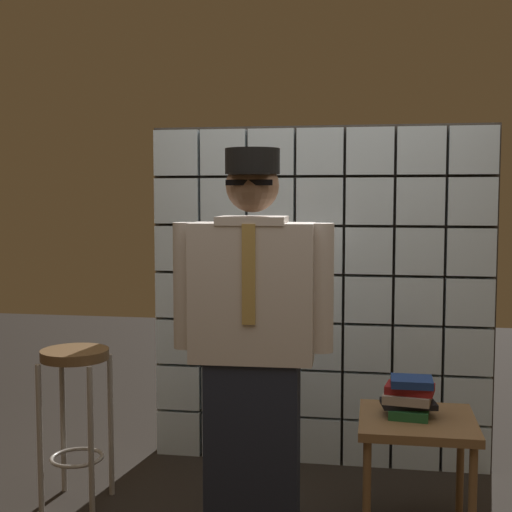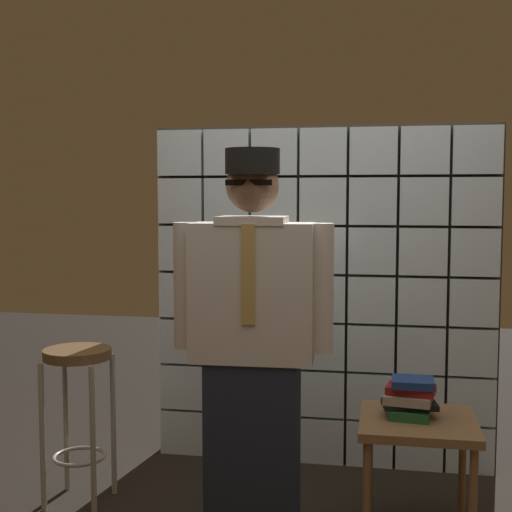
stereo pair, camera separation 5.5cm
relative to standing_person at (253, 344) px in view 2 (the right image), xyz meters
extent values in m
cube|color=silver|center=(-0.63, 1.08, -0.79)|extent=(0.26, 0.08, 0.26)
cube|color=silver|center=(-0.35, 1.08, -0.79)|extent=(0.26, 0.08, 0.26)
cube|color=silver|center=(-0.07, 1.08, -0.79)|extent=(0.26, 0.08, 0.26)
cube|color=silver|center=(0.21, 1.08, -0.79)|extent=(0.26, 0.08, 0.26)
cube|color=silver|center=(0.49, 1.08, -0.79)|extent=(0.26, 0.08, 0.26)
cube|color=silver|center=(0.77, 1.08, -0.79)|extent=(0.26, 0.08, 0.26)
cube|color=silver|center=(1.05, 1.08, -0.79)|extent=(0.26, 0.08, 0.26)
cube|color=silver|center=(-0.63, 1.08, -0.51)|extent=(0.26, 0.08, 0.26)
cube|color=silver|center=(-0.35, 1.08, -0.51)|extent=(0.26, 0.08, 0.26)
cube|color=silver|center=(-0.07, 1.08, -0.51)|extent=(0.26, 0.08, 0.26)
cube|color=silver|center=(0.21, 1.08, -0.51)|extent=(0.26, 0.08, 0.26)
cube|color=silver|center=(0.49, 1.08, -0.51)|extent=(0.26, 0.08, 0.26)
cube|color=silver|center=(0.77, 1.08, -0.51)|extent=(0.26, 0.08, 0.26)
cube|color=silver|center=(1.05, 1.08, -0.51)|extent=(0.26, 0.08, 0.26)
cube|color=silver|center=(-0.63, 1.08, -0.23)|extent=(0.26, 0.08, 0.26)
cube|color=silver|center=(-0.35, 1.08, -0.23)|extent=(0.26, 0.08, 0.26)
cube|color=silver|center=(-0.07, 1.08, -0.23)|extent=(0.26, 0.08, 0.26)
cube|color=silver|center=(0.21, 1.08, -0.23)|extent=(0.26, 0.08, 0.26)
cube|color=silver|center=(0.49, 1.08, -0.23)|extent=(0.26, 0.08, 0.26)
cube|color=silver|center=(0.77, 1.08, -0.23)|extent=(0.26, 0.08, 0.26)
cube|color=silver|center=(1.05, 1.08, -0.23)|extent=(0.26, 0.08, 0.26)
cube|color=silver|center=(-0.63, 1.08, 0.05)|extent=(0.26, 0.08, 0.26)
cube|color=silver|center=(-0.35, 1.08, 0.05)|extent=(0.26, 0.08, 0.26)
cube|color=silver|center=(-0.07, 1.08, 0.05)|extent=(0.26, 0.08, 0.26)
cube|color=silver|center=(0.21, 1.08, 0.05)|extent=(0.26, 0.08, 0.26)
cube|color=silver|center=(0.49, 1.08, 0.05)|extent=(0.26, 0.08, 0.26)
cube|color=silver|center=(0.77, 1.08, 0.05)|extent=(0.26, 0.08, 0.26)
cube|color=silver|center=(1.05, 1.08, 0.05)|extent=(0.26, 0.08, 0.26)
cube|color=silver|center=(-0.63, 1.08, 0.33)|extent=(0.26, 0.08, 0.26)
cube|color=silver|center=(-0.35, 1.08, 0.33)|extent=(0.26, 0.08, 0.26)
cube|color=silver|center=(-0.07, 1.08, 0.33)|extent=(0.26, 0.08, 0.26)
cube|color=silver|center=(0.21, 1.08, 0.33)|extent=(0.26, 0.08, 0.26)
cube|color=silver|center=(0.49, 1.08, 0.33)|extent=(0.26, 0.08, 0.26)
cube|color=silver|center=(0.77, 1.08, 0.33)|extent=(0.26, 0.08, 0.26)
cube|color=silver|center=(1.05, 1.08, 0.33)|extent=(0.26, 0.08, 0.26)
cube|color=silver|center=(-0.63, 1.08, 0.61)|extent=(0.26, 0.08, 0.26)
cube|color=silver|center=(-0.35, 1.08, 0.61)|extent=(0.26, 0.08, 0.26)
cube|color=silver|center=(-0.07, 1.08, 0.61)|extent=(0.26, 0.08, 0.26)
cube|color=silver|center=(0.21, 1.08, 0.61)|extent=(0.26, 0.08, 0.26)
cube|color=silver|center=(0.49, 1.08, 0.61)|extent=(0.26, 0.08, 0.26)
cube|color=silver|center=(0.77, 1.08, 0.61)|extent=(0.26, 0.08, 0.26)
cube|color=silver|center=(1.05, 1.08, 0.61)|extent=(0.26, 0.08, 0.26)
cube|color=silver|center=(-0.63, 1.08, 0.89)|extent=(0.26, 0.08, 0.26)
cube|color=silver|center=(-0.35, 1.08, 0.89)|extent=(0.26, 0.08, 0.26)
cube|color=silver|center=(-0.07, 1.08, 0.89)|extent=(0.26, 0.08, 0.26)
cube|color=silver|center=(0.21, 1.08, 0.89)|extent=(0.26, 0.08, 0.26)
cube|color=silver|center=(0.49, 1.08, 0.89)|extent=(0.26, 0.08, 0.26)
cube|color=silver|center=(0.77, 1.08, 0.89)|extent=(0.26, 0.08, 0.26)
cube|color=silver|center=(1.05, 1.08, 0.89)|extent=(0.26, 0.08, 0.26)
cube|color=#38332D|center=(0.21, 1.13, 0.05)|extent=(1.99, 0.02, 1.99)
cube|color=#1E2333|center=(0.00, 0.00, -0.50)|extent=(0.41, 0.22, 0.85)
cube|color=silver|center=(0.00, 0.00, 0.23)|extent=(0.54, 0.25, 0.60)
cube|color=tan|center=(0.00, -0.12, 0.32)|extent=(0.06, 0.01, 0.42)
cube|color=silver|center=(0.00, 0.00, 0.54)|extent=(0.30, 0.25, 0.04)
sphere|color=#846047|center=(0.00, 0.00, 0.69)|extent=(0.23, 0.23, 0.23)
ellipsoid|color=black|center=(0.00, -0.05, 0.65)|extent=(0.15, 0.09, 0.10)
cube|color=black|center=(0.00, -0.11, 0.70)|extent=(0.20, 0.02, 0.02)
cylinder|color=black|center=(0.00, -0.09, 0.74)|extent=(0.18, 0.18, 0.01)
cylinder|color=black|center=(0.00, 0.00, 0.79)|extent=(0.23, 0.23, 0.11)
cylinder|color=silver|center=(0.30, 0.01, 0.25)|extent=(0.11, 0.11, 0.55)
cylinder|color=silver|center=(-0.30, -0.01, 0.25)|extent=(0.11, 0.11, 0.55)
cylinder|color=brown|center=(-0.96, 0.31, -0.15)|extent=(0.34, 0.34, 0.05)
torus|color=#A59E93|center=(-0.96, 0.31, -0.68)|extent=(0.27, 0.27, 0.02)
cylinder|color=#A59E93|center=(-1.09, 0.17, -0.55)|extent=(0.03, 0.03, 0.75)
cylinder|color=#A59E93|center=(-0.83, 0.17, -0.55)|extent=(0.03, 0.03, 0.75)
cylinder|color=#A59E93|center=(-1.09, 0.44, -0.55)|extent=(0.03, 0.03, 0.75)
cylinder|color=#A59E93|center=(-0.83, 0.44, -0.55)|extent=(0.03, 0.03, 0.75)
cube|color=brown|center=(0.72, 0.20, -0.38)|extent=(0.52, 0.52, 0.04)
cylinder|color=brown|center=(0.50, -0.02, -0.66)|extent=(0.04, 0.04, 0.53)
cylinder|color=brown|center=(0.94, -0.02, -0.66)|extent=(0.04, 0.04, 0.53)
cylinder|color=brown|center=(0.50, 0.42, -0.66)|extent=(0.04, 0.04, 0.53)
cylinder|color=brown|center=(0.94, 0.42, -0.66)|extent=(0.04, 0.04, 0.53)
cube|color=#1E592D|center=(0.68, 0.21, -0.33)|extent=(0.19, 0.18, 0.04)
cube|color=black|center=(0.68, 0.23, -0.30)|extent=(0.26, 0.18, 0.03)
cube|color=gray|center=(0.68, 0.22, -0.27)|extent=(0.23, 0.20, 0.04)
cube|color=maroon|center=(0.69, 0.23, -0.23)|extent=(0.23, 0.18, 0.04)
cube|color=navy|center=(0.69, 0.22, -0.19)|extent=(0.19, 0.16, 0.04)
camera|label=1|loc=(0.52, -3.03, 0.65)|focal=50.19mm
camera|label=2|loc=(0.57, -3.02, 0.65)|focal=50.19mm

